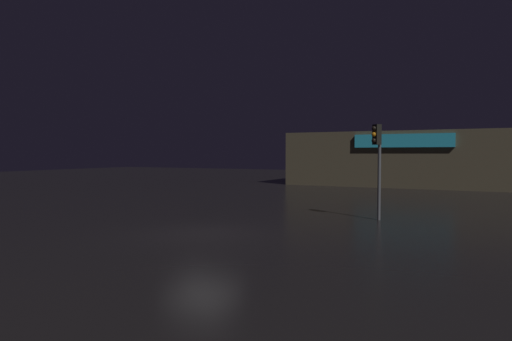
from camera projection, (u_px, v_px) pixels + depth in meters
ground_plane at (203, 234)px, 16.35m from camera, size 120.00×120.00×0.00m
store_building at (409, 159)px, 40.10m from camera, size 21.28×7.25×4.88m
traffic_signal_opposite at (378, 152)px, 19.52m from camera, size 0.41×0.43×4.23m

